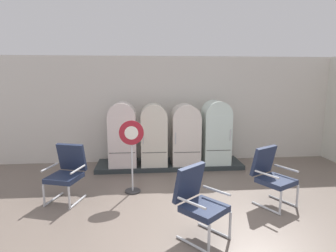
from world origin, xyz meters
The scene contains 11 objects.
ground centered at (0.00, 0.00, -0.03)m, with size 12.00×10.00×0.05m, color #716359.
back_wall centered at (0.00, 3.66, 1.46)m, with size 11.76×0.12×2.89m.
display_plinth centered at (0.00, 3.02, 0.06)m, with size 3.77×0.95×0.11m, color #283032.
refrigerator_0 centered at (-1.19, 2.91, 0.97)m, with size 0.68×0.67×1.61m.
refrigerator_1 centered at (-0.41, 2.89, 0.94)m, with size 0.65×0.63×1.56m.
refrigerator_2 centered at (0.40, 2.91, 0.93)m, with size 0.71×0.67×1.55m.
refrigerator_3 centered at (1.20, 2.92, 0.98)m, with size 0.68×0.69×1.63m.
armchair_left centered at (-2.13, 1.21, 0.58)m, with size 0.75×0.81×1.07m.
armchair_right centered at (1.66, 0.68, 0.58)m, with size 0.82×0.86×1.07m.
armchair_center centered at (0.11, -0.28, 0.58)m, with size 0.86×0.88×1.07m.
sign_stand centered at (-0.91, 1.44, 0.76)m, with size 0.49×0.32×1.49m.
Camera 1 is at (-0.67, -4.06, 2.34)m, focal length 29.99 mm.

